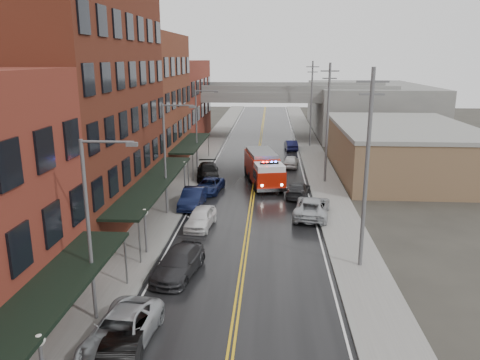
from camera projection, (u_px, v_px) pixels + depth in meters
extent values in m
cube|color=black|center=(253.00, 195.00, 43.73)|extent=(11.00, 160.00, 0.02)
cube|color=slate|center=(176.00, 193.00, 44.18)|extent=(3.00, 160.00, 0.15)
cube|color=slate|center=(332.00, 196.00, 43.24)|extent=(3.00, 160.00, 0.15)
cube|color=gray|center=(193.00, 193.00, 44.08)|extent=(0.30, 160.00, 0.15)
cube|color=gray|center=(314.00, 195.00, 43.35)|extent=(0.30, 160.00, 0.15)
cube|color=#4E1E14|center=(75.00, 105.00, 35.54)|extent=(9.00, 20.00, 18.00)
cube|color=brown|center=(140.00, 103.00, 52.81)|extent=(9.00, 15.00, 15.00)
cube|color=maroon|center=(172.00, 102.00, 70.07)|extent=(9.00, 20.00, 12.00)
cube|color=brown|center=(401.00, 150.00, 51.71)|extent=(14.00, 22.00, 5.00)
cube|color=slate|center=(367.00, 108.00, 80.14)|extent=(18.00, 30.00, 8.00)
cube|color=black|center=(36.00, 307.00, 18.37)|extent=(2.60, 16.00, 0.18)
cylinder|color=slate|center=(126.00, 261.00, 26.01)|extent=(0.10, 0.10, 3.00)
cube|color=black|center=(154.00, 182.00, 36.70)|extent=(2.60, 18.00, 0.18)
cylinder|color=slate|center=(140.00, 242.00, 28.71)|extent=(0.10, 0.10, 3.00)
cylinder|color=slate|center=(188.00, 174.00, 45.30)|extent=(0.10, 0.10, 3.00)
cube|color=black|center=(191.00, 143.00, 53.58)|extent=(2.60, 13.00, 0.18)
cylinder|color=slate|center=(193.00, 168.00, 48.00)|extent=(0.10, 0.10, 3.00)
cylinder|color=slate|center=(209.00, 146.00, 59.77)|extent=(0.10, 0.10, 3.00)
sphere|color=silver|center=(39.00, 340.00, 16.39)|extent=(0.44, 0.44, 0.44)
cylinder|color=#59595B|center=(146.00, 234.00, 30.28)|extent=(0.14, 0.14, 2.80)
sphere|color=silver|center=(144.00, 212.00, 29.90)|extent=(0.44, 0.44, 0.44)
cylinder|color=#59595B|center=(185.00, 179.00, 43.79)|extent=(0.14, 0.14, 2.80)
sphere|color=silver|center=(184.00, 164.00, 43.40)|extent=(0.44, 0.44, 0.44)
cylinder|color=#59595B|center=(89.00, 235.00, 21.80)|extent=(0.18, 0.18, 9.00)
cylinder|color=#59595B|center=(107.00, 142.00, 20.60)|extent=(2.40, 0.12, 0.12)
cube|color=#59595B|center=(132.00, 144.00, 20.55)|extent=(0.50, 0.22, 0.18)
cylinder|color=#59595B|center=(165.00, 161.00, 37.23)|extent=(0.18, 0.18, 9.00)
cylinder|color=#59595B|center=(178.00, 105.00, 36.03)|extent=(2.40, 0.12, 0.12)
cube|color=#59595B|center=(192.00, 107.00, 35.99)|extent=(0.50, 0.22, 0.18)
cylinder|color=#59595B|center=(196.00, 130.00, 52.67)|extent=(0.18, 0.18, 9.00)
cylinder|color=#59595B|center=(206.00, 91.00, 51.47)|extent=(2.40, 0.12, 0.12)
cube|color=#59595B|center=(216.00, 92.00, 51.42)|extent=(0.50, 0.22, 0.18)
cylinder|color=#59595B|center=(366.00, 172.00, 27.26)|extent=(0.24, 0.24, 12.00)
cube|color=#59595B|center=(373.00, 82.00, 25.94)|extent=(1.80, 0.12, 0.12)
cube|color=#59595B|center=(372.00, 94.00, 26.11)|extent=(1.40, 0.12, 0.12)
cylinder|color=#59595B|center=(327.00, 125.00, 46.56)|extent=(0.24, 0.24, 12.00)
cube|color=#59595B|center=(330.00, 71.00, 45.23)|extent=(1.80, 0.12, 0.12)
cube|color=#59595B|center=(330.00, 78.00, 45.41)|extent=(1.40, 0.12, 0.12)
cylinder|color=#59595B|center=(311.00, 105.00, 65.85)|extent=(0.24, 0.24, 12.00)
cube|color=#59595B|center=(313.00, 67.00, 64.53)|extent=(1.80, 0.12, 0.12)
cube|color=#59595B|center=(313.00, 72.00, 64.70)|extent=(1.40, 0.12, 0.12)
cube|color=slate|center=(261.00, 95.00, 72.88)|extent=(40.00, 10.00, 1.50)
cube|color=slate|center=(192.00, 119.00, 74.55)|extent=(1.60, 8.00, 6.00)
cube|color=slate|center=(331.00, 120.00, 73.13)|extent=(1.60, 8.00, 6.00)
cube|color=#AB1707|center=(261.00, 165.00, 48.49)|extent=(3.86, 6.42, 2.29)
cube|color=#AB1707|center=(269.00, 178.00, 44.49)|extent=(3.23, 3.32, 1.64)
cube|color=silver|center=(269.00, 167.00, 44.21)|extent=(3.06, 3.08, 0.55)
cube|color=black|center=(269.00, 174.00, 44.62)|extent=(3.04, 2.25, 0.87)
cube|color=slate|center=(261.00, 152.00, 48.15)|extent=(3.51, 5.94, 0.33)
cube|color=black|center=(269.00, 163.00, 44.12)|extent=(1.77, 0.64, 0.15)
sphere|color=#FF0C0C|center=(263.00, 162.00, 44.02)|extent=(0.22, 0.22, 0.22)
sphere|color=#1933FF|center=(276.00, 162.00, 44.18)|extent=(0.22, 0.22, 0.22)
cylinder|color=black|center=(257.00, 187.00, 44.44)|extent=(1.14, 0.59, 1.09)
cylinder|color=black|center=(281.00, 186.00, 44.75)|extent=(1.14, 0.59, 1.09)
cylinder|color=black|center=(251.00, 177.00, 48.11)|extent=(1.14, 0.59, 1.09)
cylinder|color=black|center=(274.00, 176.00, 48.41)|extent=(1.14, 0.59, 1.09)
cylinder|color=black|center=(247.00, 171.00, 50.72)|extent=(1.14, 0.59, 1.09)
cylinder|color=black|center=(269.00, 170.00, 51.02)|extent=(1.14, 0.59, 1.09)
imported|color=#A1A4A8|center=(121.00, 331.00, 20.70)|extent=(2.93, 5.65, 1.52)
imported|color=#2B2B2D|center=(179.00, 263.00, 27.59)|extent=(2.94, 5.51, 1.52)
imported|color=white|center=(201.00, 218.00, 35.28)|extent=(2.23, 4.60, 1.51)
imported|color=black|center=(193.00, 198.00, 40.11)|extent=(1.95, 4.99, 1.62)
imported|color=#121B44|center=(209.00, 186.00, 44.50)|extent=(2.77, 5.01, 1.33)
imported|color=black|center=(208.00, 171.00, 49.34)|extent=(3.04, 5.86, 1.62)
imported|color=#AAAEB2|center=(312.00, 207.00, 37.69)|extent=(3.52, 6.11, 1.60)
imported|color=black|center=(298.00, 190.00, 43.09)|extent=(2.72, 4.89, 1.34)
imported|color=silver|center=(291.00, 161.00, 54.68)|extent=(2.14, 4.31, 1.41)
imported|color=black|center=(291.00, 145.00, 64.68)|extent=(1.85, 4.42, 1.42)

